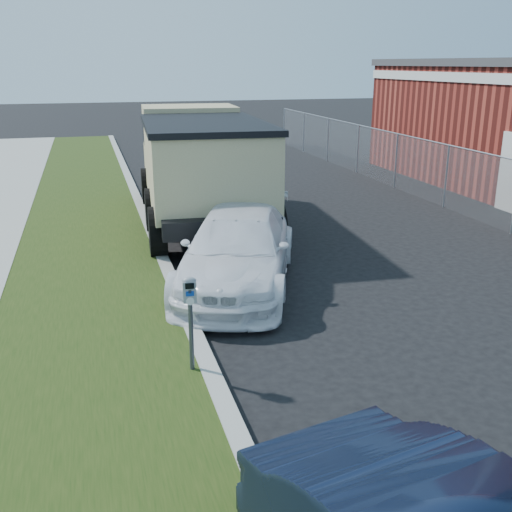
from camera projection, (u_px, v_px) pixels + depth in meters
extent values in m
plane|color=black|center=(357.00, 326.00, 9.60)|extent=(120.00, 120.00, 0.00)
cube|color=gray|center=(177.00, 294.00, 10.74)|extent=(0.25, 50.00, 0.15)
cube|color=#1B310D|center=(84.00, 304.00, 10.33)|extent=(3.00, 50.00, 0.13)
plane|color=slate|center=(446.00, 177.00, 17.28)|extent=(0.00, 30.00, 30.00)
cylinder|color=gray|center=(449.00, 145.00, 17.00)|extent=(0.04, 30.00, 0.04)
cylinder|color=gray|center=(446.00, 177.00, 17.28)|extent=(0.06, 0.06, 1.80)
cylinder|color=gray|center=(396.00, 161.00, 20.03)|extent=(0.06, 0.06, 1.80)
cylinder|color=gray|center=(358.00, 149.00, 22.77)|extent=(0.06, 0.06, 1.80)
cylinder|color=gray|center=(328.00, 140.00, 25.52)|extent=(0.06, 0.06, 1.80)
cylinder|color=gray|center=(304.00, 132.00, 28.27)|extent=(0.06, 0.06, 1.80)
cylinder|color=gray|center=(284.00, 126.00, 31.02)|extent=(0.06, 0.06, 1.80)
cube|color=silver|center=(480.00, 78.00, 17.74)|extent=(0.06, 14.00, 0.30)
cylinder|color=#3F4247|center=(191.00, 337.00, 7.86)|extent=(0.07, 0.07, 0.95)
cube|color=slate|center=(190.00, 291.00, 7.66)|extent=(0.18, 0.13, 0.29)
ellipsoid|color=slate|center=(189.00, 281.00, 7.62)|extent=(0.19, 0.14, 0.11)
cube|color=black|center=(190.00, 286.00, 7.57)|extent=(0.11, 0.02, 0.08)
cube|color=#0D3696|center=(190.00, 294.00, 7.61)|extent=(0.10, 0.02, 0.07)
cylinder|color=silver|center=(190.00, 301.00, 7.64)|extent=(0.10, 0.02, 0.10)
cube|color=#3F4247|center=(190.00, 292.00, 7.60)|extent=(0.04, 0.01, 0.05)
imported|color=white|center=(238.00, 249.00, 11.27)|extent=(3.55, 5.17, 1.39)
cube|color=black|center=(202.00, 194.00, 15.42)|extent=(2.91, 7.31, 0.39)
cube|color=tan|center=(190.00, 145.00, 17.53)|extent=(2.75, 2.18, 2.24)
cube|color=black|center=(190.00, 130.00, 17.39)|extent=(2.79, 2.20, 0.67)
cube|color=tan|center=(205.00, 164.00, 14.30)|extent=(2.98, 4.86, 1.79)
cube|color=black|center=(204.00, 124.00, 14.01)|extent=(3.10, 4.98, 0.13)
cube|color=black|center=(188.00, 173.00, 18.83)|extent=(2.69, 0.34, 0.34)
cylinder|color=black|center=(148.00, 187.00, 17.53)|extent=(0.43, 1.14, 1.12)
cylinder|color=black|center=(234.00, 184.00, 18.04)|extent=(0.43, 1.14, 1.12)
cylinder|color=black|center=(153.00, 211.00, 14.72)|extent=(0.43, 1.14, 1.12)
cylinder|color=black|center=(255.00, 206.00, 15.23)|extent=(0.43, 1.14, 1.12)
cylinder|color=black|center=(158.00, 232.00, 12.84)|extent=(0.43, 1.14, 1.12)
cylinder|color=black|center=(274.00, 226.00, 13.35)|extent=(0.43, 1.14, 1.12)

